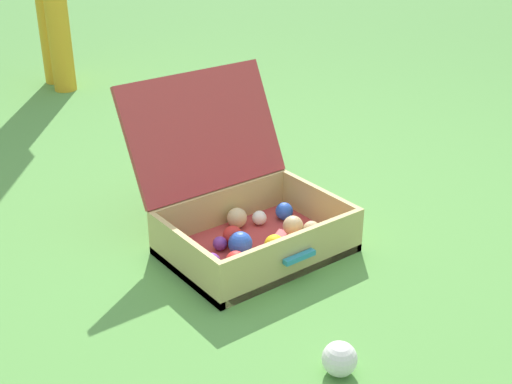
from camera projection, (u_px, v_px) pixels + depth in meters
ground_plane at (258, 258)px, 2.11m from camera, size 16.00×16.00×0.00m
open_suitcase at (243, 213)px, 2.15m from camera, size 0.54×0.60×0.51m
stray_ball_on_grass at (340, 359)px, 1.61m from camera, size 0.09×0.09×0.09m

